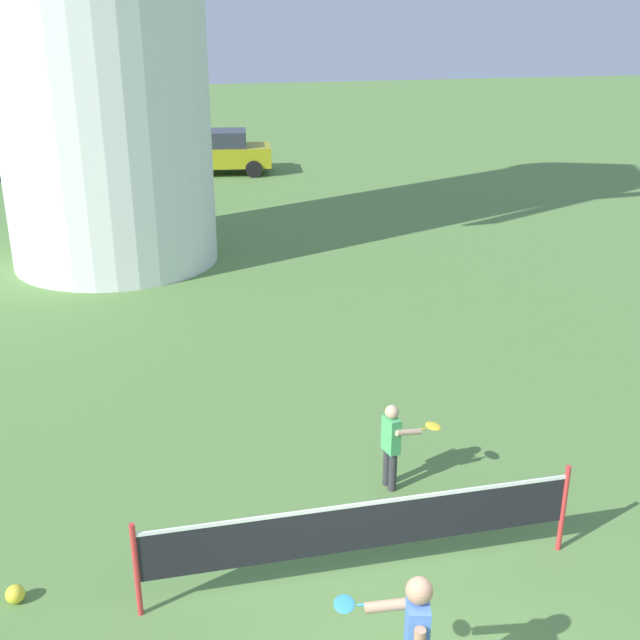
{
  "coord_description": "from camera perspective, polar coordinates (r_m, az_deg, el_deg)",
  "views": [
    {
      "loc": [
        -1.99,
        -5.01,
        5.83
      ],
      "look_at": [
        0.02,
        3.74,
        2.27
      ],
      "focal_mm": 44.86,
      "sensor_mm": 36.0,
      "label": 1
    }
  ],
  "objects": [
    {
      "name": "tennis_net",
      "position": [
        8.72,
        3.04,
        -14.54
      ],
      "size": [
        4.76,
        0.06,
        1.1
      ],
      "color": "red",
      "rests_on": "ground_plane"
    },
    {
      "name": "player_far",
      "position": [
        10.27,
        5.22,
        -8.61
      ],
      "size": [
        0.76,
        0.39,
        1.19
      ],
      "color": "#333338",
      "rests_on": "ground_plane"
    },
    {
      "name": "stray_ball",
      "position": [
        9.36,
        -20.92,
        -17.8
      ],
      "size": [
        0.2,
        0.2,
        0.2
      ],
      "primitive_type": "sphere",
      "color": "yellow",
      "rests_on": "ground_plane"
    },
    {
      "name": "parked_car_green",
      "position": [
        30.94,
        -19.07,
        11.14
      ],
      "size": [
        4.72,
        2.47,
        1.56
      ],
      "color": "#1E6638",
      "rests_on": "ground_plane"
    },
    {
      "name": "parked_car_mustard",
      "position": [
        30.07,
        -7.47,
        11.84
      ],
      "size": [
        4.19,
        2.28,
        1.56
      ],
      "color": "#999919",
      "rests_on": "ground_plane"
    }
  ]
}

